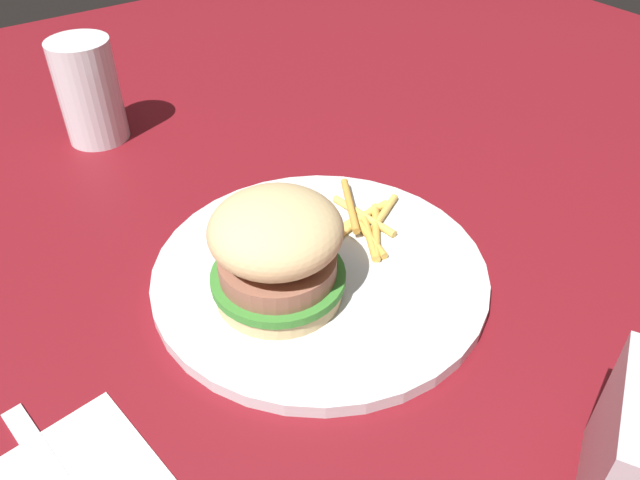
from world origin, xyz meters
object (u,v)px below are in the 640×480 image
Objects in this scene: sandwich at (277,250)px; drink_glass at (90,96)px; fries_pile at (365,222)px; plate at (320,272)px.

drink_glass is (0.02, -0.35, -0.00)m from sandwich.
drink_glass reaches higher than fries_pile.
sandwich is 0.35m from drink_glass.
plate is at bearing 19.21° from fries_pile.
sandwich is 0.12m from fries_pile.
fries_pile is at bearing -165.12° from sandwich.
fries_pile is at bearing 112.95° from drink_glass.
plate is at bearing -171.84° from sandwich.
plate is at bearing 101.43° from drink_glass.
drink_glass is at bearing -67.05° from fries_pile.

